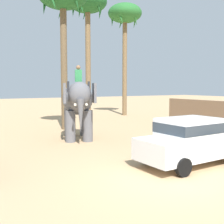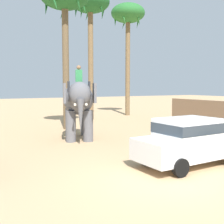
{
  "view_description": "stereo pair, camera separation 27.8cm",
  "coord_description": "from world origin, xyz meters",
  "px_view_note": "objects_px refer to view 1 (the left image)",
  "views": [
    {
      "loc": [
        -5.6,
        -6.32,
        2.84
      ],
      "look_at": [
        1.25,
        5.39,
        1.6
      ],
      "focal_mm": 45.73,
      "sensor_mm": 36.0,
      "label": 1
    },
    {
      "loc": [
        -5.36,
        -6.46,
        2.84
      ],
      "look_at": [
        1.25,
        5.39,
        1.6
      ],
      "focal_mm": 45.73,
      "sensor_mm": 36.0,
      "label": 2
    }
  ],
  "objects_px": {
    "motorcycle_far_in_row": "(209,137)",
    "palm_tree_left_of_road": "(63,0)",
    "car_sedan_foreground": "(191,139)",
    "elephant_with_mahout": "(78,102)",
    "palm_tree_near_hut": "(88,7)",
    "palm_tree_behind_elephant": "(125,18)"
  },
  "relations": [
    {
      "from": "elephant_with_mahout",
      "to": "palm_tree_left_of_road",
      "type": "relative_size",
      "value": 0.42
    },
    {
      "from": "palm_tree_near_hut",
      "to": "car_sedan_foreground",
      "type": "bearing_deg",
      "value": -101.32
    },
    {
      "from": "car_sedan_foreground",
      "to": "elephant_with_mahout",
      "type": "relative_size",
      "value": 1.04
    },
    {
      "from": "palm_tree_left_of_road",
      "to": "motorcycle_far_in_row",
      "type": "bearing_deg",
      "value": -65.94
    },
    {
      "from": "palm_tree_near_hut",
      "to": "elephant_with_mahout",
      "type": "bearing_deg",
      "value": -119.07
    },
    {
      "from": "motorcycle_far_in_row",
      "to": "palm_tree_left_of_road",
      "type": "relative_size",
      "value": 0.19
    },
    {
      "from": "motorcycle_far_in_row",
      "to": "palm_tree_near_hut",
      "type": "height_order",
      "value": "palm_tree_near_hut"
    },
    {
      "from": "palm_tree_left_of_road",
      "to": "elephant_with_mahout",
      "type": "bearing_deg",
      "value": -100.37
    },
    {
      "from": "car_sedan_foreground",
      "to": "palm_tree_left_of_road",
      "type": "distance_m",
      "value": 12.71
    },
    {
      "from": "car_sedan_foreground",
      "to": "palm_tree_near_hut",
      "type": "distance_m",
      "value": 17.04
    },
    {
      "from": "palm_tree_behind_elephant",
      "to": "palm_tree_left_of_road",
      "type": "bearing_deg",
      "value": -145.86
    },
    {
      "from": "palm_tree_near_hut",
      "to": "palm_tree_behind_elephant",
      "type": "bearing_deg",
      "value": 17.38
    },
    {
      "from": "elephant_with_mahout",
      "to": "palm_tree_behind_elephant",
      "type": "bearing_deg",
      "value": 46.22
    },
    {
      "from": "motorcycle_far_in_row",
      "to": "palm_tree_left_of_road",
      "type": "height_order",
      "value": "palm_tree_left_of_road"
    },
    {
      "from": "car_sedan_foreground",
      "to": "elephant_with_mahout",
      "type": "height_order",
      "value": "elephant_with_mahout"
    },
    {
      "from": "palm_tree_near_hut",
      "to": "palm_tree_left_of_road",
      "type": "xyz_separation_m",
      "value": [
        -3.74,
        -4.21,
        -1.05
      ]
    },
    {
      "from": "elephant_with_mahout",
      "to": "palm_tree_near_hut",
      "type": "height_order",
      "value": "palm_tree_near_hut"
    },
    {
      "from": "motorcycle_far_in_row",
      "to": "palm_tree_near_hut",
      "type": "xyz_separation_m",
      "value": [
        -0.1,
        12.8,
        8.84
      ]
    },
    {
      "from": "palm_tree_behind_elephant",
      "to": "palm_tree_left_of_road",
      "type": "relative_size",
      "value": 1.12
    },
    {
      "from": "elephant_with_mahout",
      "to": "motorcycle_far_in_row",
      "type": "height_order",
      "value": "elephant_with_mahout"
    },
    {
      "from": "car_sedan_foreground",
      "to": "elephant_with_mahout",
      "type": "xyz_separation_m",
      "value": [
        -1.51,
        6.59,
        1.06
      ]
    },
    {
      "from": "palm_tree_behind_elephant",
      "to": "palm_tree_near_hut",
      "type": "xyz_separation_m",
      "value": [
        -4.58,
        -1.43,
        0.04
      ]
    }
  ]
}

